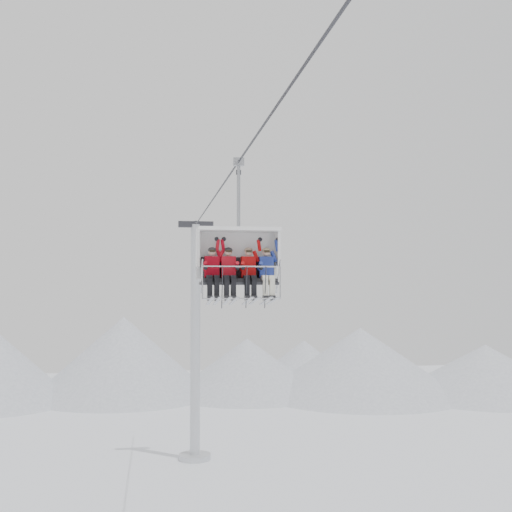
{
  "coord_description": "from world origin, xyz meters",
  "views": [
    {
      "loc": [
        -2.33,
        -14.68,
        9.81
      ],
      "look_at": [
        0.0,
        0.0,
        10.49
      ],
      "focal_mm": 45.0,
      "sensor_mm": 36.0,
      "label": 1
    }
  ],
  "objects": [
    {
      "name": "ridgeline",
      "position": [
        -1.58,
        42.05,
        2.84
      ],
      "size": [
        72.0,
        21.0,
        7.0
      ],
      "color": "silver",
      "rests_on": "ground"
    },
    {
      "name": "haul_cable",
      "position": [
        0.0,
        0.0,
        13.3
      ],
      "size": [
        0.06,
        50.0,
        0.06
      ],
      "primitive_type": "cylinder",
      "rotation": [
        1.57,
        0.0,
        0.0
      ],
      "color": "#303035",
      "rests_on": "lift_tower_left"
    },
    {
      "name": "skier_center_left",
      "position": [
        -0.3,
        2.95,
        10.2
      ],
      "size": [
        0.4,
        1.69,
        1.59
      ],
      "color": "#B90D1A",
      "rests_on": "chairlift_carrier"
    },
    {
      "name": "chairlift_carrier",
      "position": [
        0.0,
        3.26,
        10.66
      ],
      "size": [
        2.32,
        1.17,
        3.98
      ],
      "color": "black",
      "rests_on": "haul_cable"
    },
    {
      "name": "lift_tower_right",
      "position": [
        0.0,
        22.0,
        5.78
      ],
      "size": [
        2.0,
        1.8,
        13.48
      ],
      "color": "silver",
      "rests_on": "ground"
    },
    {
      "name": "skier_far_right",
      "position": [
        0.77,
        2.95,
        10.2
      ],
      "size": [
        0.4,
        1.69,
        1.59
      ],
      "color": "navy",
      "rests_on": "chairlift_carrier"
    },
    {
      "name": "skier_center_right",
      "position": [
        0.27,
        2.95,
        10.2
      ],
      "size": [
        0.4,
        1.69,
        1.59
      ],
      "color": "#B70A0B",
      "rests_on": "chairlift_carrier"
    },
    {
      "name": "skier_far_left",
      "position": [
        -0.75,
        2.95,
        10.2
      ],
      "size": [
        0.4,
        1.69,
        1.59
      ],
      "color": "#A10412",
      "rests_on": "chairlift_carrier"
    }
  ]
}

